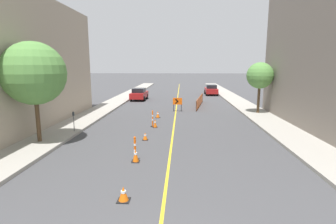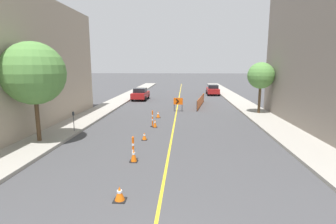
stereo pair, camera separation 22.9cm
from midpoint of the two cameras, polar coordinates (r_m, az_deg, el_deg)
lane_stripe at (r=34.88m, az=2.50°, el=2.58°), size 0.12×61.26×0.01m
sidewalk_left at (r=35.84m, az=-9.83°, el=2.78°), size 2.60×61.26×0.18m
sidewalk_right at (r=35.55m, az=14.92°, el=2.53°), size 2.60×61.26×0.18m
traffic_cone_nearest at (r=9.50m, az=-9.78°, el=-17.11°), size 0.43×0.43×0.52m
traffic_cone_second at (r=12.83m, az=-6.96°, el=-9.35°), size 0.37×0.37×0.65m
traffic_cone_third at (r=16.39m, az=-4.76°, el=-5.29°), size 0.34×0.34×0.48m
traffic_cone_fourth at (r=19.58m, az=-2.51°, el=-2.48°), size 0.33×0.33×0.63m
traffic_cone_fifth at (r=23.21m, az=-1.88°, el=-0.54°), size 0.41×0.41×0.58m
delineator_post_front at (r=12.85m, az=-7.07°, el=-8.30°), size 0.34×0.34×1.24m
delineator_post_rear at (r=19.77m, az=-3.06°, el=-1.68°), size 0.30×0.30×1.25m
arrow_barricade_primary at (r=26.25m, az=2.47°, el=2.20°), size 0.93×0.13×1.37m
safety_mesh_fence at (r=30.16m, az=7.35°, el=2.33°), size 1.27×7.69×1.06m
parked_car_curb_near at (r=35.29m, az=-5.82°, el=3.93°), size 1.95×4.36×1.59m
parked_car_curb_mid at (r=41.81m, az=9.87°, el=4.79°), size 1.94×4.34×1.59m
parking_meter_near_curb at (r=18.77m, az=-19.56°, el=-1.07°), size 0.12×0.11×1.34m
street_tree_left_near at (r=16.78m, az=-26.87°, el=7.49°), size 3.57×3.57×5.74m
street_tree_right_near at (r=25.74m, az=19.81°, el=7.44°), size 2.42×2.42×4.69m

